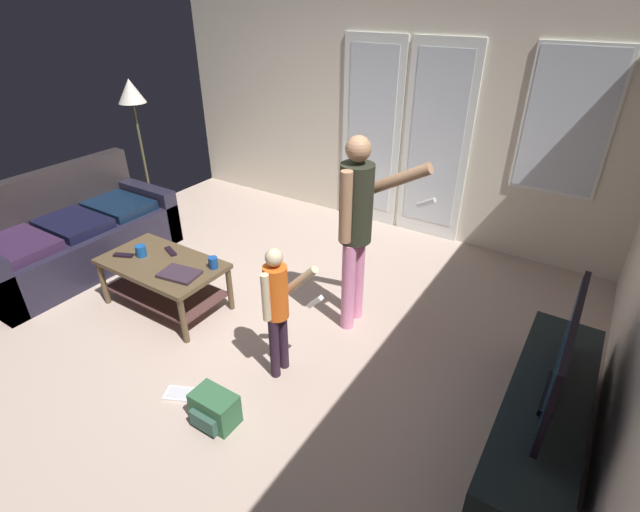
# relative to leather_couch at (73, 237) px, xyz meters

# --- Properties ---
(ground_plane) EXTENTS (5.45, 5.08, 0.02)m
(ground_plane) POSITION_rel_leather_couch_xyz_m (2.07, 0.13, -0.32)
(ground_plane) COLOR #BAA191
(wall_back_with_doors) EXTENTS (5.45, 0.09, 2.75)m
(wall_back_with_doors) POSITION_rel_leather_couch_xyz_m (2.15, 2.63, 1.03)
(wall_back_with_doors) COLOR silver
(wall_back_with_doors) RESTS_ON ground_plane
(leather_couch) EXTENTS (0.91, 1.91, 0.93)m
(leather_couch) POSITION_rel_leather_couch_xyz_m (0.00, 0.00, 0.00)
(leather_couch) COLOR #211E2D
(leather_couch) RESTS_ON ground_plane
(coffee_table) EXTENTS (1.08, 0.61, 0.45)m
(coffee_table) POSITION_rel_leather_couch_xyz_m (1.35, -0.01, 0.02)
(coffee_table) COLOR brown
(coffee_table) RESTS_ON ground_plane
(tv_stand) EXTENTS (0.45, 1.73, 0.39)m
(tv_stand) POSITION_rel_leather_couch_xyz_m (4.43, 0.22, -0.11)
(tv_stand) COLOR black
(tv_stand) RESTS_ON ground_plane
(flat_screen_tv) EXTENTS (0.08, 1.05, 0.60)m
(flat_screen_tv) POSITION_rel_leather_couch_xyz_m (4.43, 0.23, 0.38)
(flat_screen_tv) COLOR black
(flat_screen_tv) RESTS_ON tv_stand
(person_adult) EXTENTS (0.67, 0.46, 1.60)m
(person_adult) POSITION_rel_leather_couch_xyz_m (2.86, 0.68, 0.65)
(person_adult) COLOR pink
(person_adult) RESTS_ON ground_plane
(person_child) EXTENTS (0.38, 0.29, 1.04)m
(person_child) POSITION_rel_leather_couch_xyz_m (2.70, -0.13, 0.31)
(person_child) COLOR #2C1B2A
(person_child) RESTS_ON ground_plane
(floor_lamp) EXTENTS (0.30, 0.30, 1.64)m
(floor_lamp) POSITION_rel_leather_couch_xyz_m (-0.31, 1.23, 1.08)
(floor_lamp) COLOR #2B2928
(floor_lamp) RESTS_ON ground_plane
(backpack) EXTENTS (0.30, 0.22, 0.23)m
(backpack) POSITION_rel_leather_couch_xyz_m (2.62, -0.74, -0.20)
(backpack) COLOR #32623E
(backpack) RESTS_ON ground_plane
(loose_keyboard) EXTENTS (0.45, 0.31, 0.02)m
(loose_keyboard) POSITION_rel_leather_couch_xyz_m (2.35, -0.66, -0.30)
(loose_keyboard) COLOR white
(loose_keyboard) RESTS_ON ground_plane
(laptop_closed) EXTENTS (0.35, 0.26, 0.03)m
(laptop_closed) POSITION_rel_leather_couch_xyz_m (1.65, -0.08, 0.16)
(laptop_closed) COLOR #372935
(laptop_closed) RESTS_ON coffee_table
(cup_near_edge) EXTENTS (0.09, 0.09, 0.10)m
(cup_near_edge) POSITION_rel_leather_couch_xyz_m (1.13, -0.03, 0.20)
(cup_near_edge) COLOR #164D97
(cup_near_edge) RESTS_ON coffee_table
(cup_by_laptop) EXTENTS (0.08, 0.08, 0.10)m
(cup_by_laptop) POSITION_rel_leather_couch_xyz_m (1.80, 0.16, 0.20)
(cup_by_laptop) COLOR #174491
(cup_by_laptop) RESTS_ON coffee_table
(tv_remote_black) EXTENTS (0.18, 0.12, 0.02)m
(tv_remote_black) POSITION_rel_leather_couch_xyz_m (1.00, -0.12, 0.16)
(tv_remote_black) COLOR black
(tv_remote_black) RESTS_ON coffee_table
(dvd_remote_slim) EXTENTS (0.18, 0.11, 0.02)m
(dvd_remote_slim) POSITION_rel_leather_couch_xyz_m (1.30, 0.15, 0.16)
(dvd_remote_slim) COLOR black
(dvd_remote_slim) RESTS_ON coffee_table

